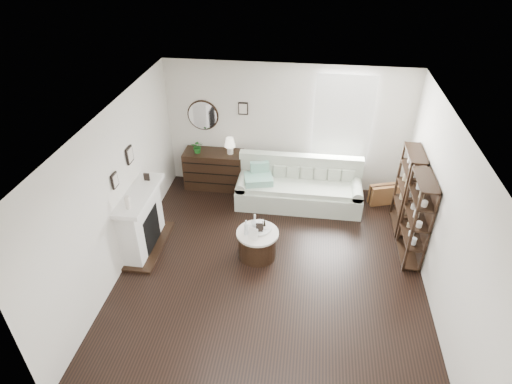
# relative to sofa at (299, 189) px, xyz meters

# --- Properties ---
(room) EXTENTS (5.50, 5.50, 5.50)m
(room) POSITION_rel_sofa_xyz_m (0.39, 0.62, 1.27)
(room) COLOR black
(room) RESTS_ON ground
(fireplace) EXTENTS (0.50, 1.40, 1.84)m
(fireplace) POSITION_rel_sofa_xyz_m (-2.65, -1.78, 0.22)
(fireplace) COLOR white
(fireplace) RESTS_ON ground
(shelf_unit_far) EXTENTS (0.30, 0.80, 1.60)m
(shelf_unit_far) POSITION_rel_sofa_xyz_m (1.99, -0.53, 0.48)
(shelf_unit_far) COLOR black
(shelf_unit_far) RESTS_ON ground
(shelf_unit_near) EXTENTS (0.30, 0.80, 1.60)m
(shelf_unit_near) POSITION_rel_sofa_xyz_m (1.99, -1.43, 0.48)
(shelf_unit_near) COLOR black
(shelf_unit_near) RESTS_ON ground
(sofa) EXTENTS (2.51, 0.87, 0.98)m
(sofa) POSITION_rel_sofa_xyz_m (0.00, 0.00, 0.00)
(sofa) COLOR #B4BDA8
(sofa) RESTS_ON ground
(quilt) EXTENTS (0.65, 0.57, 0.14)m
(quilt) POSITION_rel_sofa_xyz_m (-0.82, -0.13, 0.25)
(quilt) COLOR #248667
(quilt) RESTS_ON sofa
(suitcase) EXTENTS (0.66, 0.40, 0.42)m
(suitcase) POSITION_rel_sofa_xyz_m (1.76, 0.22, -0.11)
(suitcase) COLOR brown
(suitcase) RESTS_ON ground
(dresser) EXTENTS (1.26, 0.54, 0.84)m
(dresser) POSITION_rel_sofa_xyz_m (-1.85, 0.39, 0.10)
(dresser) COLOR black
(dresser) RESTS_ON ground
(table_lamp) EXTENTS (0.29, 0.29, 0.35)m
(table_lamp) POSITION_rel_sofa_xyz_m (-1.49, 0.39, 0.69)
(table_lamp) COLOR beige
(table_lamp) RESTS_ON dresser
(potted_plant) EXTENTS (0.27, 0.24, 0.28)m
(potted_plant) POSITION_rel_sofa_xyz_m (-2.17, 0.34, 0.65)
(potted_plant) COLOR #19591B
(potted_plant) RESTS_ON dresser
(drum_table) EXTENTS (0.73, 0.73, 0.51)m
(drum_table) POSITION_rel_sofa_xyz_m (-0.62, -1.74, -0.07)
(drum_table) COLOR black
(drum_table) RESTS_ON ground
(pedestal_table) EXTENTS (0.45, 0.45, 0.54)m
(pedestal_table) POSITION_rel_sofa_xyz_m (-0.61, -1.63, 0.17)
(pedestal_table) COLOR silver
(pedestal_table) RESTS_ON ground
(eiffel_drum) EXTENTS (0.13, 0.13, 0.18)m
(eiffel_drum) POSITION_rel_sofa_xyz_m (-0.54, -1.69, 0.27)
(eiffel_drum) COLOR black
(eiffel_drum) RESTS_ON drum_table
(bottle_drum) EXTENTS (0.07, 0.07, 0.29)m
(bottle_drum) POSITION_rel_sofa_xyz_m (-0.81, -1.82, 0.33)
(bottle_drum) COLOR silver
(bottle_drum) RESTS_ON drum_table
(card_frame_drum) EXTENTS (0.17, 0.11, 0.21)m
(card_frame_drum) POSITION_rel_sofa_xyz_m (-0.67, -1.92, 0.29)
(card_frame_drum) COLOR silver
(card_frame_drum) RESTS_ON drum_table
(eiffel_ped) EXTENTS (0.13, 0.13, 0.18)m
(eiffel_ped) POSITION_rel_sofa_xyz_m (-0.52, -1.61, 0.31)
(eiffel_ped) COLOR black
(eiffel_ped) RESTS_ON pedestal_table
(flask_ped) EXTENTS (0.13, 0.13, 0.24)m
(flask_ped) POSITION_rel_sofa_xyz_m (-0.69, -1.62, 0.34)
(flask_ped) COLOR silver
(flask_ped) RESTS_ON pedestal_table
(card_frame_ped) EXTENTS (0.12, 0.06, 0.16)m
(card_frame_ped) POSITION_rel_sofa_xyz_m (-0.59, -1.75, 0.30)
(card_frame_ped) COLOR black
(card_frame_ped) RESTS_ON pedestal_table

